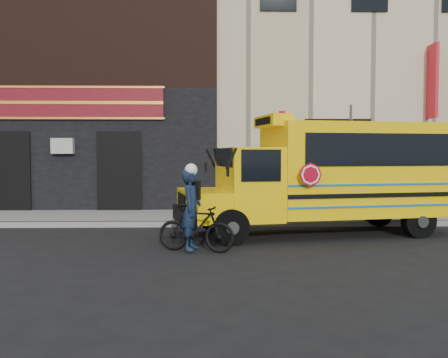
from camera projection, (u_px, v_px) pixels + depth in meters
name	position (u px, v px, depth m)	size (l,w,h in m)	color
ground	(220.00, 244.00, 11.09)	(120.00, 120.00, 0.00)	black
curb	(218.00, 224.00, 13.68)	(40.00, 0.20, 0.15)	gray
sidewalk	(218.00, 217.00, 15.18)	(40.00, 3.00, 0.15)	slate
building	(215.00, 56.00, 21.21)	(20.00, 10.70, 12.00)	beige
school_bus	(333.00, 174.00, 12.38)	(7.18, 3.38, 2.92)	black
sign_pole	(350.00, 158.00, 14.30)	(0.07, 0.30, 3.40)	#3A413C
bicycle	(196.00, 228.00, 10.18)	(0.46, 1.63, 0.98)	black
cyclist	(191.00, 212.00, 10.14)	(0.60, 0.39, 1.65)	#111D33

